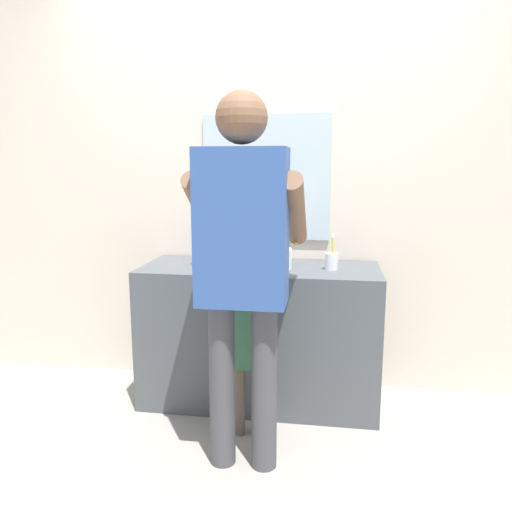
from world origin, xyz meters
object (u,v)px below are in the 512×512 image
adult_parent (243,251)px  toothbrush_cup (331,261)px  child_toddler (249,345)px  soap_bottle (197,254)px

adult_parent → toothbrush_cup: bearing=58.4°
child_toddler → adult_parent: (0.02, -0.25, 0.53)m
toothbrush_cup → adult_parent: adult_parent is taller
toothbrush_cup → soap_bottle: 0.78m
soap_bottle → child_toddler: size_ratio=0.20×
toothbrush_cup → soap_bottle: size_ratio=1.25×
toothbrush_cup → soap_bottle: bearing=178.8°
child_toddler → adult_parent: bearing=-85.8°
toothbrush_cup → adult_parent: size_ratio=0.12×
toothbrush_cup → soap_bottle: (-0.78, 0.02, 0.02)m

